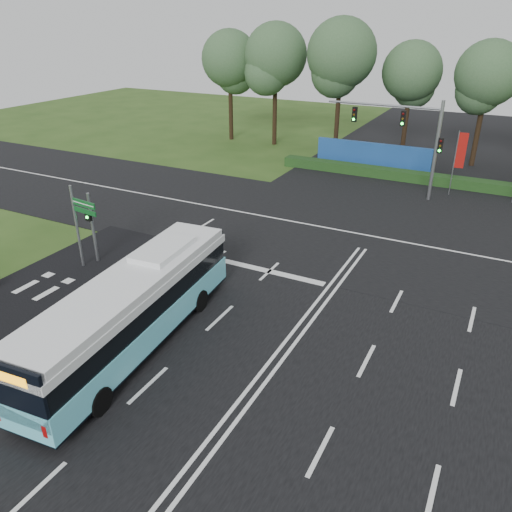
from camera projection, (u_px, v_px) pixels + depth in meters
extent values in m
plane|color=#2D4C19|center=(288.00, 339.00, 20.62)|extent=(120.00, 120.00, 0.00)
cube|color=black|center=(288.00, 338.00, 20.61)|extent=(20.00, 120.00, 0.04)
cube|color=black|center=(369.00, 236.00, 30.22)|extent=(120.00, 14.00, 0.05)
cube|color=black|center=(19.00, 300.00, 23.37)|extent=(5.00, 18.00, 0.06)
cube|color=gray|center=(55.00, 312.00, 22.36)|extent=(0.25, 18.00, 0.12)
cube|color=#67DAF0|center=(135.00, 323.00, 19.79)|extent=(3.42, 11.86, 1.07)
cube|color=black|center=(136.00, 333.00, 20.00)|extent=(3.40, 11.80, 0.29)
cube|color=black|center=(132.00, 302.00, 19.36)|extent=(3.31, 11.68, 0.93)
cube|color=white|center=(130.00, 289.00, 19.11)|extent=(3.42, 11.86, 0.34)
cube|color=white|center=(129.00, 281.00, 18.96)|extent=(3.34, 11.39, 0.34)
cube|color=white|center=(163.00, 249.00, 20.86)|extent=(1.80, 3.05, 0.24)
cube|color=black|center=(15.00, 395.00, 14.52)|extent=(2.36, 0.32, 2.14)
cube|color=orange|center=(9.00, 378.00, 14.19)|extent=(1.36, 0.18, 0.34)
cylinder|color=black|center=(157.00, 291.00, 23.17)|extent=(0.36, 1.03, 1.01)
cylinder|color=black|center=(200.00, 301.00, 22.39)|extent=(0.36, 1.03, 1.01)
cylinder|color=black|center=(46.00, 384.00, 17.32)|extent=(0.36, 1.03, 1.01)
cylinder|color=black|center=(100.00, 401.00, 16.54)|extent=(0.36, 1.03, 1.01)
cylinder|color=gray|center=(93.00, 228.00, 26.28)|extent=(0.16, 0.16, 3.89)
cube|color=black|center=(89.00, 217.00, 25.82)|extent=(0.31, 0.20, 0.44)
sphere|color=#19F233|center=(87.00, 217.00, 25.74)|extent=(0.16, 0.16, 0.16)
cylinder|color=gray|center=(77.00, 227.00, 25.61)|extent=(0.13, 0.13, 4.49)
cube|color=#0D4D1D|center=(83.00, 204.00, 24.55)|extent=(1.68, 0.27, 0.34)
cube|color=#0D4D1D|center=(85.00, 211.00, 24.72)|extent=(1.68, 0.27, 0.25)
cube|color=white|center=(83.00, 204.00, 24.52)|extent=(1.56, 0.21, 0.04)
cylinder|color=gray|center=(454.00, 164.00, 36.18)|extent=(0.07, 0.07, 4.75)
cube|color=#98110D|center=(461.00, 151.00, 35.63)|extent=(0.63, 0.10, 2.53)
cylinder|color=gray|center=(436.00, 152.00, 34.69)|extent=(0.24, 0.24, 7.00)
cylinder|color=gray|center=(383.00, 105.00, 35.09)|extent=(8.00, 0.16, 0.16)
cube|color=black|center=(403.00, 118.00, 34.81)|extent=(0.32, 0.28, 1.05)
cube|color=black|center=(355.00, 114.00, 36.26)|extent=(0.32, 0.28, 1.05)
cube|color=black|center=(440.00, 145.00, 34.37)|extent=(0.32, 0.28, 1.05)
cube|color=#193915|center=(412.00, 177.00, 40.07)|extent=(22.00, 1.20, 0.80)
cube|color=#1A4690|center=(372.00, 155.00, 43.42)|extent=(10.00, 0.30, 2.20)
cylinder|color=black|center=(231.00, 102.00, 52.45)|extent=(0.44, 0.44, 7.76)
sphere|color=#365733|center=(230.00, 59.00, 50.59)|extent=(5.72, 5.72, 5.72)
cylinder|color=black|center=(275.00, 103.00, 50.20)|extent=(0.44, 0.44, 8.25)
sphere|color=#365733|center=(276.00, 55.00, 48.22)|extent=(6.08, 6.08, 6.08)
cylinder|color=black|center=(338.00, 107.00, 47.11)|extent=(0.44, 0.44, 8.57)
sphere|color=#365733|center=(342.00, 53.00, 45.06)|extent=(6.31, 6.31, 6.31)
cylinder|color=black|center=(406.00, 117.00, 46.43)|extent=(0.44, 0.44, 7.22)
sphere|color=#365733|center=(412.00, 71.00, 44.70)|extent=(5.32, 5.32, 5.32)
cylinder|color=black|center=(479.00, 124.00, 42.92)|extent=(0.44, 0.44, 7.39)
sphere|color=#365733|center=(489.00, 73.00, 41.15)|extent=(5.44, 5.44, 5.44)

